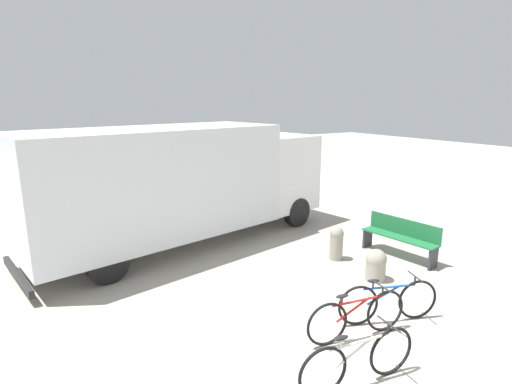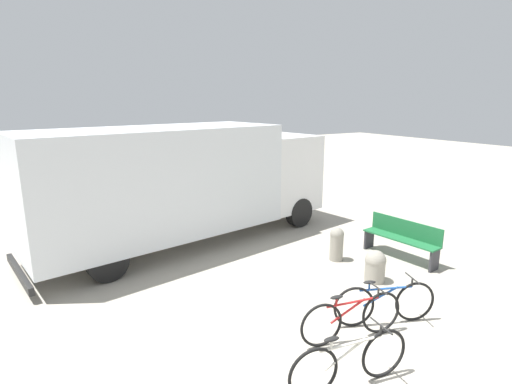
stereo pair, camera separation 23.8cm
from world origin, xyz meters
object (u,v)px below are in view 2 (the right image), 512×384
object	(u,v)px
park_bench	(402,237)
bicycle_near	(350,362)
bicycle_middle	(352,317)
bollard_near_bench	(375,266)
bollard_far_bench	(337,243)
delivery_truck	(185,180)
bicycle_far	(385,303)

from	to	relation	value
park_bench	bicycle_near	xyz separation A→B (m)	(-4.18, -2.63, -0.14)
bicycle_middle	bicycle_near	bearing A→B (deg)	-124.67
bollard_near_bench	bollard_far_bench	distance (m)	1.27
delivery_truck	bicycle_far	world-z (taller)	delivery_truck
delivery_truck	bicycle_far	distance (m)	5.82
bollard_near_bench	bollard_far_bench	size ratio (longest dim) A/B	0.84
bicycle_far	bicycle_middle	bearing A→B (deg)	-154.52
bicycle_middle	bollard_near_bench	world-z (taller)	bicycle_middle
bollard_far_bench	bicycle_near	bearing A→B (deg)	-129.79
delivery_truck	bollard_near_bench	xyz separation A→B (m)	(2.46, -4.28, -1.33)
bicycle_middle	bicycle_far	xyz separation A→B (m)	(0.79, 0.05, 0.00)
bollard_near_bench	bollard_far_bench	world-z (taller)	bollard_far_bench
bicycle_near	bollard_near_bench	xyz separation A→B (m)	(2.69, 2.06, -0.03)
park_bench	bollard_near_bench	bearing A→B (deg)	104.91
bicycle_far	bollard_near_bench	distance (m)	1.65
bicycle_far	bollard_near_bench	world-z (taller)	bicycle_far
park_bench	bicycle_near	distance (m)	4.94
bicycle_far	bollard_far_bench	size ratio (longest dim) A/B	2.11
bicycle_near	bollard_near_bench	size ratio (longest dim) A/B	2.64
bollard_near_bench	bollard_far_bench	bearing A→B (deg)	86.32
bollard_far_bench	bollard_near_bench	bearing A→B (deg)	-93.68
park_bench	bicycle_far	world-z (taller)	park_bench
bicycle_far	bollard_near_bench	size ratio (longest dim) A/B	2.50
bicycle_near	bicycle_far	size ratio (longest dim) A/B	1.06
bicycle_near	bollard_far_bench	bearing A→B (deg)	59.26
delivery_truck	bicycle_middle	size ratio (longest dim) A/B	4.73
delivery_truck	bicycle_middle	distance (m)	5.74
bollard_near_bench	bicycle_far	bearing A→B (deg)	-131.93
bicycle_middle	bicycle_far	bearing A→B (deg)	14.73
bicycle_near	park_bench	bearing A→B (deg)	41.21
bicycle_middle	bollard_far_bench	size ratio (longest dim) A/B	2.22
bollard_near_bench	bollard_far_bench	xyz separation A→B (m)	(0.08, 1.26, 0.09)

